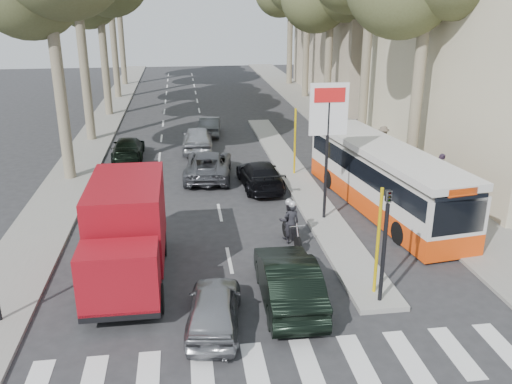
# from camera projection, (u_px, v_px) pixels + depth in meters

# --- Properties ---
(ground) EXTENTS (120.00, 120.00, 0.00)m
(ground) POSITION_uv_depth(u_px,v_px,m) (264.00, 287.00, 17.07)
(ground) COLOR #28282B
(ground) RESTS_ON ground
(sidewalk_right) EXTENTS (3.20, 70.00, 0.12)m
(sidewalk_right) POSITION_uv_depth(u_px,v_px,m) (326.00, 116.00, 41.48)
(sidewalk_right) COLOR gray
(sidewalk_right) RESTS_ON ground
(median_left) EXTENTS (2.40, 64.00, 0.12)m
(median_left) POSITION_uv_depth(u_px,v_px,m) (108.00, 115.00, 42.13)
(median_left) COLOR gray
(median_left) RESTS_ON ground
(traffic_island) EXTENTS (1.50, 26.00, 0.16)m
(traffic_island) POSITION_uv_depth(u_px,v_px,m) (294.00, 174.00, 27.72)
(traffic_island) COLOR gray
(traffic_island) RESTS_ON ground
(building_far) EXTENTS (11.00, 20.00, 16.00)m
(building_far) POSITION_uv_depth(u_px,v_px,m) (379.00, 6.00, 48.09)
(building_far) COLOR #B7A88E
(building_far) RESTS_ON ground
(billboard) EXTENTS (1.50, 12.10, 5.60)m
(billboard) POSITION_uv_depth(u_px,v_px,m) (328.00, 132.00, 20.90)
(billboard) COLOR yellow
(billboard) RESTS_ON ground
(traffic_light_island) EXTENTS (0.16, 0.41, 3.60)m
(traffic_light_island) POSITION_uv_depth(u_px,v_px,m) (386.00, 228.00, 15.25)
(traffic_light_island) COLOR black
(traffic_light_island) RESTS_ON ground
(silver_hatchback) EXTENTS (1.88, 3.73, 1.22)m
(silver_hatchback) POSITION_uv_depth(u_px,v_px,m) (214.00, 308.00, 14.78)
(silver_hatchback) COLOR gray
(silver_hatchback) RESTS_ON ground
(dark_hatchback) EXTENTS (1.66, 4.54, 1.49)m
(dark_hatchback) POSITION_uv_depth(u_px,v_px,m) (288.00, 280.00, 15.96)
(dark_hatchback) COLOR black
(dark_hatchback) RESTS_ON ground
(queue_car_a) EXTENTS (2.72, 5.04, 1.34)m
(queue_car_a) POSITION_uv_depth(u_px,v_px,m) (208.00, 165.00, 27.33)
(queue_car_a) COLOR #505158
(queue_car_a) RESTS_ON ground
(queue_car_b) EXTENTS (2.01, 4.49, 1.28)m
(queue_car_b) POSITION_uv_depth(u_px,v_px,m) (260.00, 175.00, 25.87)
(queue_car_b) COLOR black
(queue_car_b) RESTS_ON ground
(queue_car_c) EXTENTS (1.96, 4.48, 1.50)m
(queue_car_c) POSITION_uv_depth(u_px,v_px,m) (198.00, 139.00, 32.04)
(queue_car_c) COLOR #A3A5AB
(queue_car_c) RESTS_ON ground
(queue_car_d) EXTENTS (1.67, 3.84, 1.23)m
(queue_car_d) POSITION_uv_depth(u_px,v_px,m) (210.00, 126.00, 35.93)
(queue_car_d) COLOR #43464A
(queue_car_d) RESTS_ON ground
(queue_car_e) EXTENTS (1.73, 4.16, 1.20)m
(queue_car_e) POSITION_uv_depth(u_px,v_px,m) (128.00, 148.00, 30.65)
(queue_car_e) COLOR black
(queue_car_e) RESTS_ON ground
(red_truck) EXTENTS (2.27, 5.90, 3.14)m
(red_truck) POSITION_uv_depth(u_px,v_px,m) (127.00, 232.00, 17.02)
(red_truck) COLOR black
(red_truck) RESTS_ON ground
(city_bus) EXTENTS (3.71, 10.80, 2.79)m
(city_bus) POSITION_uv_depth(u_px,v_px,m) (383.00, 176.00, 22.94)
(city_bus) COLOR #E5420C
(city_bus) RESTS_ON ground
(motorcycle) EXTENTS (0.80, 1.99, 1.70)m
(motorcycle) POSITION_uv_depth(u_px,v_px,m) (290.00, 223.00, 19.99)
(motorcycle) COLOR black
(motorcycle) RESTS_ON ground
(pedestrian_near) EXTENTS (0.87, 1.18, 1.81)m
(pedestrian_near) POSITION_uv_depth(u_px,v_px,m) (440.00, 173.00, 24.89)
(pedestrian_near) COLOR #43344E
(pedestrian_near) RESTS_ON sidewalk_right
(pedestrian_far) EXTENTS (1.15, 0.60, 1.71)m
(pedestrian_far) POSITION_uv_depth(u_px,v_px,m) (383.00, 141.00, 30.62)
(pedestrian_far) COLOR #65594B
(pedestrian_far) RESTS_ON sidewalk_right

